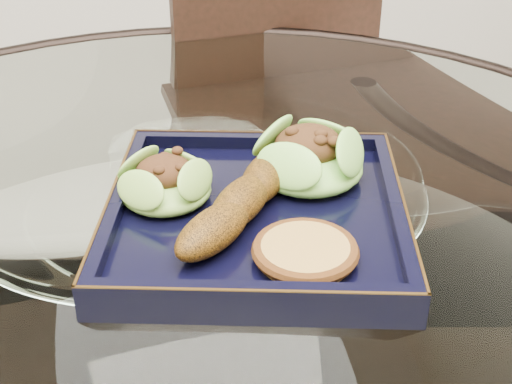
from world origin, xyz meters
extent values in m
cylinder|color=white|center=(0.00, 0.00, 0.76)|extent=(1.10, 1.10, 0.01)
torus|color=black|center=(0.00, 0.00, 0.76)|extent=(1.13, 1.13, 0.02)
cylinder|color=black|center=(0.28, 0.28, 0.38)|extent=(0.04, 0.04, 0.75)
cube|color=black|center=(0.24, 0.35, 0.42)|extent=(0.40, 0.40, 0.04)
cube|color=black|center=(0.23, 0.52, 0.66)|extent=(0.36, 0.05, 0.41)
cylinder|color=black|center=(0.07, 0.50, 0.20)|extent=(0.03, 0.03, 0.40)
cylinder|color=black|center=(0.39, 0.53, 0.20)|extent=(0.03, 0.03, 0.40)
cube|color=black|center=(0.05, -0.04, 0.77)|extent=(0.33, 0.33, 0.02)
ellipsoid|color=#6BA12E|center=(-0.03, 0.00, 0.80)|extent=(0.11, 0.11, 0.03)
ellipsoid|color=#5DA42F|center=(0.11, 0.01, 0.80)|extent=(0.14, 0.14, 0.04)
ellipsoid|color=#6A3E0B|center=(0.03, -0.05, 0.80)|extent=(0.15, 0.17, 0.03)
cylinder|color=gold|center=(0.07, -0.12, 0.79)|extent=(0.08, 0.08, 0.01)
camera|label=1|loc=(-0.08, -0.58, 1.14)|focal=50.00mm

